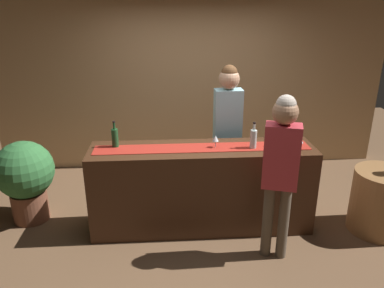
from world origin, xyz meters
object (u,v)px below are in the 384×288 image
(wine_glass_far_end, at_px, (216,139))
(potted_plant_tall, at_px, (25,176))
(wine_bottle_clear, at_px, (253,139))
(bartender, at_px, (228,119))
(customer_sipping, at_px, (281,161))
(wine_glass_near_customer, at_px, (284,140))
(wine_bottle_green, at_px, (115,137))
(wine_glass_mid_counter, at_px, (300,140))
(round_side_table, at_px, (381,201))

(wine_glass_far_end, height_order, potted_plant_tall, wine_glass_far_end)
(wine_bottle_clear, height_order, wine_glass_far_end, wine_bottle_clear)
(bartender, height_order, customer_sipping, bartender)
(wine_glass_near_customer, xyz_separation_m, wine_glass_far_end, (-0.74, 0.09, 0.00))
(customer_sipping, bearing_deg, potted_plant_tall, 179.05)
(bartender, bearing_deg, wine_bottle_green, 17.80)
(wine_glass_far_end, distance_m, customer_sipping, 0.83)
(wine_glass_near_customer, distance_m, wine_glass_far_end, 0.75)
(wine_bottle_clear, relative_size, wine_glass_mid_counter, 2.10)
(wine_glass_mid_counter, distance_m, customer_sipping, 0.62)
(customer_sipping, height_order, potted_plant_tall, customer_sipping)
(wine_bottle_green, relative_size, wine_glass_near_customer, 2.10)
(wine_bottle_clear, bearing_deg, round_side_table, -6.90)
(wine_glass_near_customer, height_order, potted_plant_tall, wine_glass_near_customer)
(wine_glass_far_end, relative_size, customer_sipping, 0.08)
(wine_bottle_green, height_order, wine_glass_mid_counter, wine_bottle_green)
(wine_bottle_clear, bearing_deg, bartender, 106.74)
(potted_plant_tall, bearing_deg, bartender, 6.77)
(wine_glass_near_customer, relative_size, customer_sipping, 0.08)
(wine_bottle_clear, distance_m, round_side_table, 1.68)
(wine_glass_far_end, distance_m, potted_plant_tall, 2.31)
(wine_glass_mid_counter, relative_size, customer_sipping, 0.08)
(wine_glass_near_customer, xyz_separation_m, customer_sipping, (-0.19, -0.53, -0.02))
(bartender, relative_size, potted_plant_tall, 1.80)
(wine_bottle_clear, height_order, potted_plant_tall, wine_bottle_clear)
(wine_glass_mid_counter, relative_size, wine_glass_far_end, 1.00)
(wine_glass_mid_counter, height_order, potted_plant_tall, wine_glass_mid_counter)
(wine_glass_mid_counter, bearing_deg, wine_bottle_green, 173.98)
(wine_glass_near_customer, distance_m, round_side_table, 1.39)
(wine_glass_far_end, bearing_deg, wine_glass_mid_counter, -7.22)
(wine_bottle_green, distance_m, wine_bottle_clear, 1.54)
(bartender, bearing_deg, potted_plant_tall, 4.78)
(wine_glass_near_customer, relative_size, wine_glass_mid_counter, 1.00)
(wine_bottle_clear, distance_m, wine_glass_far_end, 0.42)
(bartender, bearing_deg, wine_glass_mid_counter, 132.81)
(wine_bottle_clear, relative_size, potted_plant_tall, 0.30)
(wine_bottle_clear, distance_m, bartender, 0.65)
(wine_bottle_clear, xyz_separation_m, bartender, (-0.19, 0.62, 0.04))
(wine_bottle_green, xyz_separation_m, potted_plant_tall, (-1.12, 0.19, -0.53))
(wine_glass_mid_counter, relative_size, potted_plant_tall, 0.14)
(bartender, bearing_deg, wine_glass_far_end, 66.66)
(round_side_table, relative_size, potted_plant_tall, 0.73)
(wine_glass_near_customer, xyz_separation_m, wine_glass_mid_counter, (0.17, -0.03, 0.00))
(wine_bottle_green, relative_size, potted_plant_tall, 0.30)
(customer_sipping, bearing_deg, round_side_table, 33.28)
(wine_glass_far_end, bearing_deg, customer_sipping, -47.96)
(wine_bottle_green, bearing_deg, wine_glass_mid_counter, -6.02)
(wine_bottle_clear, bearing_deg, wine_glass_mid_counter, -8.16)
(wine_glass_far_end, height_order, round_side_table, wine_glass_far_end)
(wine_glass_far_end, distance_m, round_side_table, 2.06)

